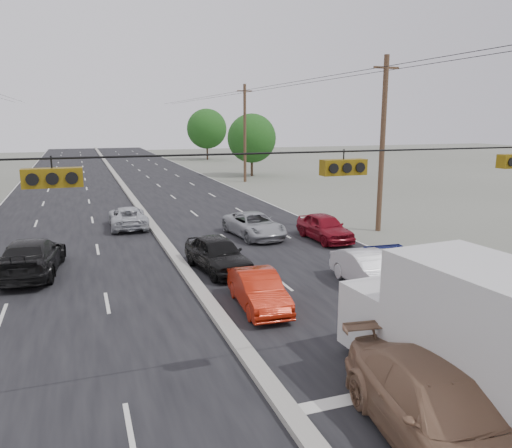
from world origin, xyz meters
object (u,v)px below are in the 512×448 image
object	(u,v)px
queue_car_a	(218,254)
red_sedan	(258,291)
box_truck	(474,336)
oncoming_far	(128,217)
tree_right_mid	(252,138)
queue_car_b	(368,270)
tan_sedan	(441,411)
queue_car_d	(414,278)
utility_pole_right_c	(245,133)
oncoming_near	(32,257)
queue_car_c	(254,225)
queue_car_e	(325,227)
tree_right_far	(207,129)
utility_pole_right_b	(382,144)

from	to	relation	value
queue_car_a	red_sedan	bearing A→B (deg)	-95.52
box_truck	oncoming_far	xyz separation A→B (m)	(-5.36, 22.51, -1.13)
tree_right_mid	queue_car_b	xyz separation A→B (m)	(-8.59, -38.60, -3.65)
tan_sedan	queue_car_d	size ratio (longest dim) A/B	1.16
utility_pole_right_c	oncoming_near	bearing A→B (deg)	-124.20
utility_pole_right_c	queue_car_c	world-z (taller)	utility_pole_right_c
red_sedan	queue_car_d	distance (m)	5.91
queue_car_e	box_truck	bearing A→B (deg)	-107.18
tree_right_mid	tan_sedan	xyz separation A→B (m)	(-12.61, -47.64, -3.51)
tree_right_far	queue_car_c	xyz separation A→B (m)	(-10.97, -54.04, -4.29)
box_truck	oncoming_near	bearing A→B (deg)	121.26
utility_pole_right_c	tree_right_mid	distance (m)	5.64
utility_pole_right_b	queue_car_b	bearing A→B (deg)	-125.31
box_truck	queue_car_a	distance (m)	12.44
tree_right_mid	utility_pole_right_c	bearing A→B (deg)	-116.57
queue_car_e	utility_pole_right_b	bearing A→B (deg)	13.70
queue_car_e	tan_sedan	bearing A→B (deg)	-111.28
utility_pole_right_b	red_sedan	size ratio (longest dim) A/B	2.56
utility_pole_right_c	queue_car_a	size ratio (longest dim) A/B	2.24
box_truck	queue_car_e	xyz separation A→B (m)	(4.40, 15.58, -1.05)
utility_pole_right_b	tan_sedan	world-z (taller)	utility_pole_right_b
tree_right_mid	queue_car_a	xyz separation A→B (m)	(-13.60, -34.57, -3.58)
utility_pole_right_c	tree_right_far	size ratio (longest dim) A/B	1.23
queue_car_a	queue_car_b	xyz separation A→B (m)	(5.01, -4.02, -0.08)
queue_car_b	queue_car_c	xyz separation A→B (m)	(-1.38, 9.56, -0.01)
tree_right_far	queue_car_c	bearing A→B (deg)	-101.48
queue_car_e	oncoming_far	bearing A→B (deg)	143.26
red_sedan	queue_car_a	bearing A→B (deg)	95.50
tree_right_far	queue_car_d	size ratio (longest dim) A/B	1.67
tan_sedan	red_sedan	bearing A→B (deg)	102.98
utility_pole_right_c	oncoming_far	distance (m)	24.11
queue_car_c	queue_car_b	bearing A→B (deg)	-87.94
queue_car_a	oncoming_far	size ratio (longest dim) A/B	0.96
utility_pole_right_b	tree_right_far	bearing A→B (deg)	86.36
tan_sedan	queue_car_d	xyz separation A→B (m)	(5.04, 7.55, -0.12)
utility_pole_right_b	queue_car_a	size ratio (longest dim) A/B	2.24
queue_car_b	tan_sedan	bearing A→B (deg)	-111.00
tree_right_far	tan_sedan	bearing A→B (deg)	-100.61
red_sedan	oncoming_near	distance (m)	10.30
tan_sedan	oncoming_near	world-z (taller)	tan_sedan
box_truck	oncoming_far	distance (m)	23.16
utility_pole_right_b	queue_car_e	xyz separation A→B (m)	(-4.13, -1.12, -4.38)
tan_sedan	box_truck	bearing A→B (deg)	38.23
queue_car_b	queue_car_c	size ratio (longest dim) A/B	0.86
queue_car_c	tree_right_mid	bearing A→B (deg)	64.89
utility_pole_right_c	queue_car_b	bearing A→B (deg)	-100.27
queue_car_a	queue_car_e	world-z (taller)	queue_car_a
queue_car_c	oncoming_far	size ratio (longest dim) A/B	1.04
queue_car_b	queue_car_d	distance (m)	1.81
utility_pole_right_c	queue_car_e	bearing A→B (deg)	-99.00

